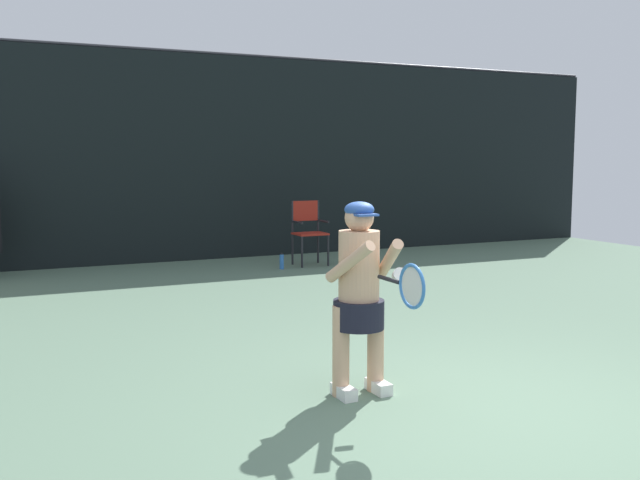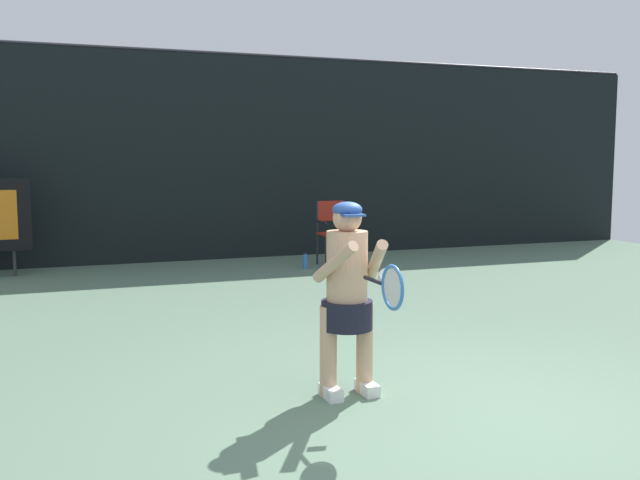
% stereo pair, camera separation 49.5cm
% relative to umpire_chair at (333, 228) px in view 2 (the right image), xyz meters
% --- Properties ---
extents(ground, '(18.00, 22.00, 0.03)m').
position_rel_umpire_chair_xyz_m(ground, '(-1.81, -7.27, -0.63)').
color(ground, '#57735D').
extents(backdrop_screen, '(18.00, 0.12, 3.66)m').
position_rel_umpire_chair_xyz_m(backdrop_screen, '(-1.81, 1.42, 1.19)').
color(backdrop_screen, black).
rests_on(backdrop_screen, ground).
extents(umpire_chair, '(0.52, 0.44, 1.08)m').
position_rel_umpire_chair_xyz_m(umpire_chair, '(0.00, 0.00, 0.00)').
color(umpire_chair, black).
rests_on(umpire_chair, ground).
extents(water_bottle, '(0.07, 0.07, 0.27)m').
position_rel_umpire_chair_xyz_m(water_bottle, '(-0.60, -0.26, -0.50)').
color(water_bottle, '#306BBD').
rests_on(water_bottle, ground).
extents(tennis_player, '(0.53, 0.61, 1.47)m').
position_rel_umpire_chair_xyz_m(tennis_player, '(-2.40, -6.30, 0.19)').
color(tennis_player, white).
rests_on(tennis_player, ground).
extents(tennis_racket, '(0.03, 0.60, 0.31)m').
position_rel_umpire_chair_xyz_m(tennis_racket, '(-2.35, -6.93, 0.32)').
color(tennis_racket, black).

